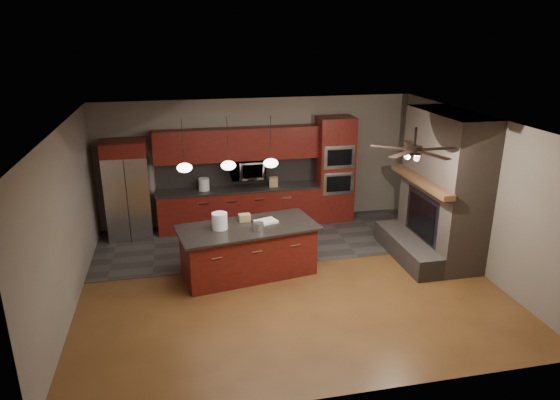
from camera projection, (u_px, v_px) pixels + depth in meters
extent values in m
plane|color=brown|center=(287.00, 280.00, 8.81)|extent=(7.00, 7.00, 0.00)
cube|color=white|center=(288.00, 122.00, 7.90)|extent=(7.00, 6.00, 0.02)
cube|color=slate|center=(258.00, 161.00, 11.13)|extent=(7.00, 0.02, 2.80)
cube|color=slate|center=(476.00, 192.00, 9.04)|extent=(0.02, 6.00, 2.80)
cube|color=slate|center=(66.00, 221.00, 7.67)|extent=(0.02, 6.00, 2.80)
cube|color=#373431|center=(268.00, 240.00, 10.48)|extent=(7.00, 2.40, 0.01)
cube|color=brown|center=(444.00, 187.00, 9.33)|extent=(0.80, 2.00, 2.80)
cube|color=#423A36|center=(407.00, 248.00, 9.60)|extent=(0.50, 2.00, 0.40)
cube|color=#2D2D30|center=(423.00, 217.00, 9.45)|extent=(0.05, 1.20, 0.95)
cube|color=black|center=(421.00, 217.00, 9.44)|extent=(0.02, 1.00, 0.75)
cube|color=brown|center=(420.00, 181.00, 9.19)|extent=(0.22, 2.10, 0.10)
cube|color=maroon|center=(240.00, 208.00, 11.08)|extent=(3.55, 0.60, 0.86)
cube|color=black|center=(239.00, 189.00, 10.93)|extent=(3.59, 0.64, 0.04)
cube|color=black|center=(237.00, 171.00, 11.08)|extent=(3.55, 0.03, 0.60)
cube|color=maroon|center=(237.00, 144.00, 10.73)|extent=(3.55, 0.35, 0.70)
cube|color=maroon|center=(335.00, 170.00, 11.26)|extent=(0.80, 0.60, 2.38)
cube|color=silver|center=(338.00, 184.00, 11.05)|extent=(0.70, 0.03, 0.52)
cube|color=black|center=(339.00, 184.00, 11.03)|extent=(0.55, 0.02, 0.35)
cube|color=silver|center=(339.00, 157.00, 10.86)|extent=(0.70, 0.03, 0.52)
cube|color=black|center=(340.00, 158.00, 10.84)|extent=(0.55, 0.02, 0.35)
imported|color=silver|center=(248.00, 169.00, 10.88)|extent=(0.73, 0.41, 0.50)
cube|color=silver|center=(129.00, 197.00, 10.40)|extent=(0.89, 0.72, 1.78)
cube|color=#2D2D30|center=(127.00, 202.00, 10.06)|extent=(0.02, 0.02, 1.76)
cube|color=silver|center=(122.00, 200.00, 10.01)|extent=(0.03, 0.03, 0.89)
cube|color=silver|center=(132.00, 200.00, 10.05)|extent=(0.03, 0.03, 0.89)
cube|color=maroon|center=(124.00, 148.00, 10.05)|extent=(0.89, 0.72, 0.30)
cube|color=maroon|center=(248.00, 251.00, 8.91)|extent=(2.41, 1.32, 0.88)
cube|color=black|center=(248.00, 227.00, 8.76)|extent=(2.58, 1.50, 0.04)
cylinder|color=white|center=(220.00, 221.00, 8.60)|extent=(0.30, 0.30, 0.29)
cylinder|color=silver|center=(258.00, 226.00, 8.58)|extent=(0.21, 0.21, 0.13)
cube|color=white|center=(266.00, 221.00, 8.92)|extent=(0.45, 0.37, 0.04)
cube|color=#9F8552|center=(245.00, 218.00, 8.98)|extent=(0.21, 0.16, 0.13)
cylinder|color=silver|center=(204.00, 184.00, 10.73)|extent=(0.26, 0.26, 0.26)
cube|color=#AC7F59|center=(273.00, 182.00, 10.99)|extent=(0.20, 0.16, 0.21)
cylinder|color=black|center=(183.00, 142.00, 8.35)|extent=(0.01, 0.01, 0.78)
ellipsoid|color=white|center=(185.00, 168.00, 8.50)|extent=(0.26, 0.26, 0.16)
cylinder|color=black|center=(228.00, 140.00, 8.50)|extent=(0.01, 0.01, 0.78)
ellipsoid|color=white|center=(228.00, 165.00, 8.65)|extent=(0.26, 0.26, 0.16)
cylinder|color=black|center=(271.00, 138.00, 8.65)|extent=(0.01, 0.01, 0.78)
ellipsoid|color=white|center=(271.00, 163.00, 8.79)|extent=(0.26, 0.26, 0.16)
cylinder|color=black|center=(415.00, 137.00, 7.56)|extent=(0.04, 0.04, 0.30)
cylinder|color=black|center=(414.00, 150.00, 7.63)|extent=(0.24, 0.24, 0.12)
cube|color=black|center=(437.00, 149.00, 7.70)|extent=(0.60, 0.12, 0.01)
cube|color=black|center=(411.00, 144.00, 7.98)|extent=(0.30, 0.61, 0.01)
cube|color=black|center=(389.00, 148.00, 7.77)|extent=(0.56, 0.45, 0.01)
cube|color=black|center=(402.00, 154.00, 7.36)|extent=(0.56, 0.45, 0.01)
cube|color=black|center=(433.00, 155.00, 7.32)|extent=(0.30, 0.61, 0.01)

